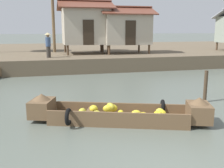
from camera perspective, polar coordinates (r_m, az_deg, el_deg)
The scene contains 7 objects.
ground_plane at distance 13.74m, azimuth -5.43°, elevation -0.36°, with size 300.00×300.00×0.00m, color #596056.
riverbank_strip at distance 26.97m, azimuth -9.81°, elevation 6.50°, with size 160.00×20.00×0.97m, color brown.
banana_boat at distance 8.34m, azimuth 1.54°, elevation -6.23°, with size 5.55×2.73×0.86m.
stilt_house_left at distance 21.12m, azimuth -5.76°, elevation 12.44°, with size 4.12×3.51×4.07m.
stilt_house_mid_left at distance 21.35m, azimuth 2.88°, elevation 11.88°, with size 4.27×3.20×3.64m.
vendor_person at distance 18.40m, azimuth -13.54°, elevation 8.40°, with size 0.44×0.44×1.66m.
mooring_post at distance 11.14m, azimuth 19.43°, elevation -0.50°, with size 0.14×0.14×1.27m, color #423323.
Camera 1 is at (-1.97, -3.30, 2.87)m, focal length 42.60 mm.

